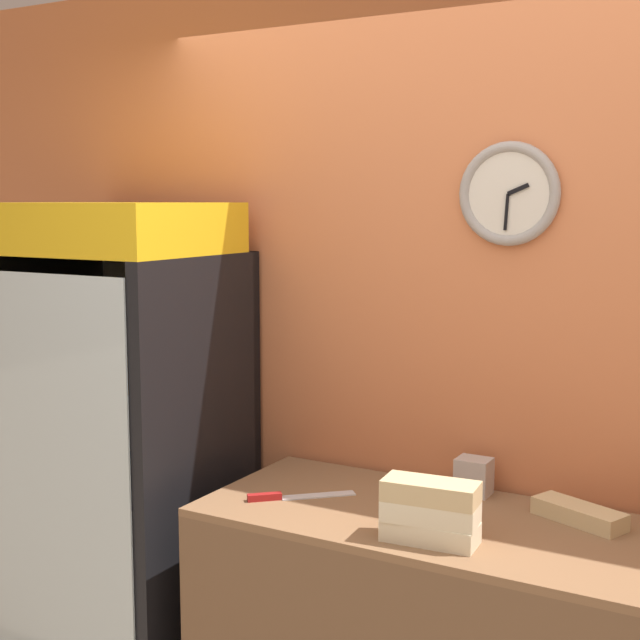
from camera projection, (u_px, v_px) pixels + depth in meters
The scene contains 8 objects.
wall_back at pixel (487, 361), 2.97m from camera, with size 5.20×0.09×2.70m.
beverage_cooler at pixel (131, 430), 3.33m from camera, with size 0.78×0.69×1.88m.
sandwich_stack_bottom at pixel (430, 532), 2.51m from camera, with size 0.28×0.14×0.06m.
sandwich_stack_middle at pixel (430, 512), 2.50m from camera, with size 0.28×0.15×0.06m.
sandwich_stack_top at pixel (431, 491), 2.49m from camera, with size 0.28×0.14×0.06m.
sandwich_flat_left at pixel (579, 514), 2.66m from camera, with size 0.30×0.20×0.05m.
chefs_knife at pixel (286, 496), 2.87m from camera, with size 0.28×0.27×0.02m.
napkin_dispenser at pixel (474, 476), 2.91m from camera, with size 0.11×0.09×0.12m.
Camera 1 is at (0.96, -1.56, 1.89)m, focal length 50.00 mm.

